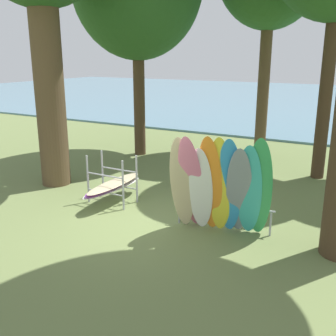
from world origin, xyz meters
The scene contains 4 objects.
ground_plane centered at (0.00, 0.00, 0.00)m, with size 80.00×80.00×0.00m, color olive.
lake_water centered at (0.00, 28.30, 0.05)m, with size 80.00×36.00×0.10m, color slate.
leaning_board_pile centered at (1.64, 0.30, 1.05)m, with size 2.18×1.15×2.20m.
board_storage_rack centered at (-1.47, 0.75, 0.47)m, with size 1.15×2.13×1.25m.
Camera 1 is at (4.53, -7.06, 3.70)m, focal length 42.76 mm.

